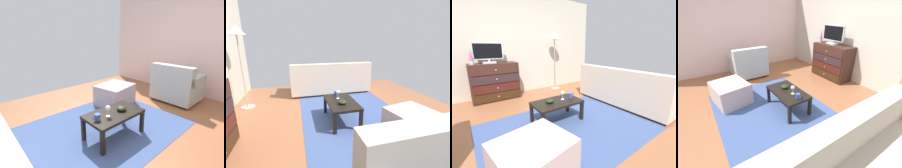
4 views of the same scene
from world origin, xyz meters
The scene contains 9 objects.
ground_plane centered at (0.00, 0.00, -0.03)m, with size 5.50×4.87×0.05m, color #965B3A.
wall_plain_left centered at (-2.51, 0.00, 1.33)m, with size 0.12×4.87×2.67m, color beige.
area_rug centered at (0.20, -0.20, 0.00)m, with size 2.60×1.90×0.01m, color #3B5083.
coffee_table centered at (0.17, 0.08, 0.32)m, with size 0.82×0.48×0.37m.
wine_glass centered at (0.30, 0.10, 0.49)m, with size 0.07×0.07×0.16m.
mug centered at (0.47, 0.09, 0.41)m, with size 0.11×0.08×0.08m.
bowl_decorative centered at (0.04, 0.10, 0.40)m, with size 0.14×0.14×0.06m, color black.
armchair centered at (-1.75, 0.02, 0.34)m, with size 0.80×0.89×0.83m.
ottoman centered at (-0.64, -0.76, 0.21)m, with size 0.70×0.60×0.42m, color #B5A1A1.
Camera 1 is at (1.64, 1.63, 1.45)m, focal length 26.78 mm.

